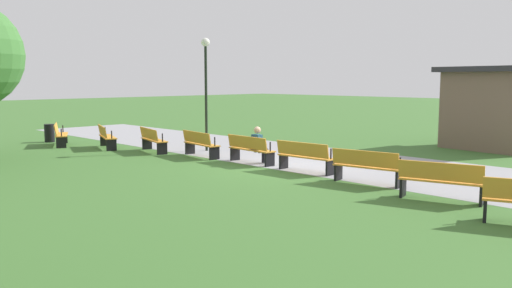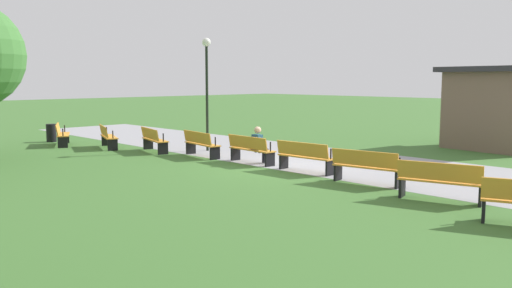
# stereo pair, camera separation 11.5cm
# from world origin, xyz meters

# --- Properties ---
(ground_plane) EXTENTS (120.00, 120.00, 0.00)m
(ground_plane) POSITION_xyz_m (0.00, 0.00, 0.00)
(ground_plane) COLOR #3D6B2D
(path_paving) EXTENTS (34.64, 5.22, 0.01)m
(path_paving) POSITION_xyz_m (0.00, 2.26, 0.00)
(path_paving) COLOR #939399
(path_paving) RESTS_ON ground
(bench_0) EXTENTS (1.82, 1.23, 0.89)m
(bench_0) POSITION_xyz_m (-9.86, -2.39, 0.47)
(bench_0) COLOR orange
(bench_0) RESTS_ON ground
(bench_1) EXTENTS (1.85, 1.08, 0.89)m
(bench_1) POSITION_xyz_m (-7.78, -1.48, 0.47)
(bench_1) COLOR orange
(bench_1) RESTS_ON ground
(bench_2) EXTENTS (1.86, 0.92, 0.89)m
(bench_2) POSITION_xyz_m (-5.62, -0.79, 0.47)
(bench_2) COLOR orange
(bench_2) RESTS_ON ground
(bench_3) EXTENTS (1.85, 0.75, 0.89)m
(bench_3) POSITION_xyz_m (-3.39, -0.33, 0.47)
(bench_3) COLOR orange
(bench_3) RESTS_ON ground
(bench_4) EXTENTS (1.83, 0.57, 0.89)m
(bench_4) POSITION_xyz_m (-1.14, -0.10, 0.47)
(bench_4) COLOR orange
(bench_4) RESTS_ON ground
(bench_5) EXTENTS (1.83, 0.57, 0.89)m
(bench_5) POSITION_xyz_m (1.14, -0.10, 0.47)
(bench_5) COLOR orange
(bench_5) RESTS_ON ground
(bench_6) EXTENTS (1.85, 0.75, 0.89)m
(bench_6) POSITION_xyz_m (3.39, -0.33, 0.47)
(bench_6) COLOR orange
(bench_6) RESTS_ON ground
(bench_7) EXTENTS (1.86, 0.92, 0.89)m
(bench_7) POSITION_xyz_m (5.62, -0.79, 0.47)
(bench_7) COLOR orange
(bench_7) RESTS_ON ground
(person_seated) EXTENTS (0.34, 0.53, 1.20)m
(person_seated) POSITION_xyz_m (-0.86, 0.03, 0.64)
(person_seated) COLOR navy
(person_seated) RESTS_ON ground
(lamp_post) EXTENTS (0.32, 0.32, 4.19)m
(lamp_post) POSITION_xyz_m (-4.49, 0.86, 2.90)
(lamp_post) COLOR black
(lamp_post) RESTS_ON ground
(trash_bin) EXTENTS (0.41, 0.41, 0.77)m
(trash_bin) POSITION_xyz_m (-11.39, -2.16, 0.38)
(trash_bin) COLOR black
(trash_bin) RESTS_ON ground
(kiosk) EXTENTS (4.19, 3.55, 3.15)m
(kiosk) POSITION_xyz_m (2.95, 9.08, 1.61)
(kiosk) COLOR brown
(kiosk) RESTS_ON ground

